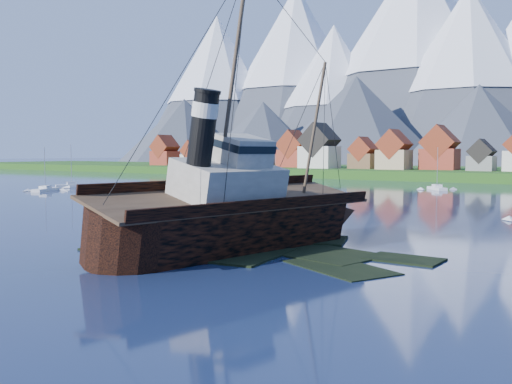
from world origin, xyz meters
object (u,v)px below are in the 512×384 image
Objects in this scene: sailboat_b at (72,186)px; tugboat_wreck at (243,213)px; sailboat_c at (437,189)px; sailboat_a at (45,190)px.

tugboat_wreck is at bearing 1.99° from sailboat_b.
sailboat_c is at bearing 107.87° from tugboat_wreck.
sailboat_b reaches higher than sailboat_c.
sailboat_a is (-83.61, 36.34, -3.03)m from tugboat_wreck.
tugboat_wreck is 2.86× the size of sailboat_b.
tugboat_wreck is 93.79m from sailboat_c.
sailboat_a is 1.01× the size of sailboat_c.
sailboat_b is (-91.04, 49.23, -3.00)m from tugboat_wreck.
sailboat_c is at bearing 11.96° from sailboat_a.
sailboat_b is at bearing 171.15° from sailboat_c.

